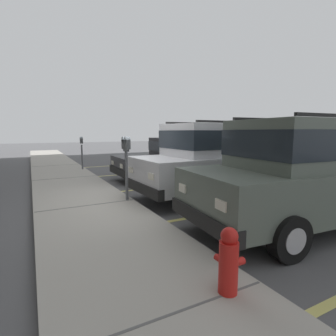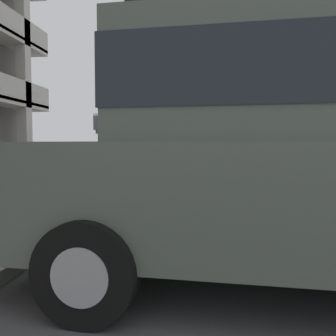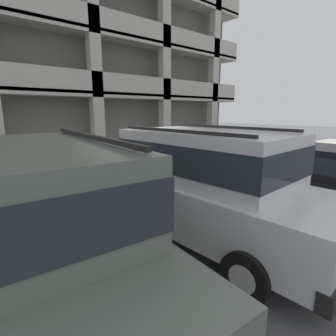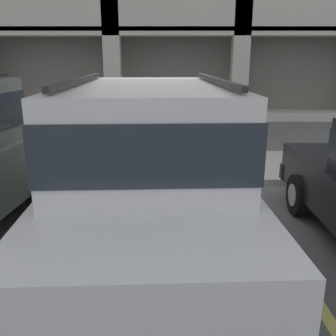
{
  "view_description": "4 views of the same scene",
  "coord_description": "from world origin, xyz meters",
  "px_view_note": "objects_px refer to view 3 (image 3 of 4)",
  "views": [
    {
      "loc": [
        -5.91,
        2.36,
        1.77
      ],
      "look_at": [
        0.24,
        -0.87,
        0.8
      ],
      "focal_mm": 28.0,
      "sensor_mm": 36.0,
      "label": 1
    },
    {
      "loc": [
        -5.86,
        -1.43,
        1.1
      ],
      "look_at": [
        -0.04,
        -0.78,
        0.76
      ],
      "focal_mm": 40.0,
      "sensor_mm": 36.0,
      "label": 2
    },
    {
      "loc": [
        -3.55,
        -5.28,
        2.31
      ],
      "look_at": [
        0.24,
        -0.83,
        1.03
      ],
      "focal_mm": 28.0,
      "sensor_mm": 36.0,
      "label": 3
    },
    {
      "loc": [
        0.07,
        -6.22,
        2.22
      ],
      "look_at": [
        0.06,
        -1.08,
        0.72
      ],
      "focal_mm": 40.0,
      "sensor_mm": 36.0,
      "label": 4
    }
  ],
  "objects_px": {
    "red_sedan": "(35,222)",
    "silver_suv": "(204,181)",
    "parking_meter_far": "(259,143)",
    "parking_meter_near": "(133,153)",
    "dark_hatchback": "(294,174)"
  },
  "relations": [
    {
      "from": "silver_suv",
      "to": "red_sedan",
      "type": "xyz_separation_m",
      "value": [
        -2.77,
        0.03,
        0.0
      ]
    },
    {
      "from": "red_sedan",
      "to": "parking_meter_near",
      "type": "xyz_separation_m",
      "value": [
        2.97,
        2.58,
        0.17
      ]
    },
    {
      "from": "red_sedan",
      "to": "parking_meter_near",
      "type": "bearing_deg",
      "value": 45.66
    },
    {
      "from": "dark_hatchback",
      "to": "parking_meter_far",
      "type": "distance_m",
      "value": 4.38
    },
    {
      "from": "silver_suv",
      "to": "parking_meter_near",
      "type": "bearing_deg",
      "value": 83.08
    },
    {
      "from": "dark_hatchback",
      "to": "parking_meter_near",
      "type": "distance_m",
      "value": 4.01
    },
    {
      "from": "red_sedan",
      "to": "silver_suv",
      "type": "bearing_deg",
      "value": 4.08
    },
    {
      "from": "parking_meter_near",
      "to": "parking_meter_far",
      "type": "bearing_deg",
      "value": 0.14
    },
    {
      "from": "silver_suv",
      "to": "red_sedan",
      "type": "relative_size",
      "value": 0.99
    },
    {
      "from": "red_sedan",
      "to": "parking_meter_near",
      "type": "height_order",
      "value": "red_sedan"
    },
    {
      "from": "silver_suv",
      "to": "dark_hatchback",
      "type": "height_order",
      "value": "silver_suv"
    },
    {
      "from": "silver_suv",
      "to": "dark_hatchback",
      "type": "relative_size",
      "value": 1.08
    },
    {
      "from": "silver_suv",
      "to": "parking_meter_far",
      "type": "relative_size",
      "value": 3.39
    },
    {
      "from": "dark_hatchback",
      "to": "red_sedan",
      "type": "bearing_deg",
      "value": 177.32
    },
    {
      "from": "parking_meter_near",
      "to": "parking_meter_far",
      "type": "xyz_separation_m",
      "value": [
        5.99,
        0.02,
        -0.2
      ]
    }
  ]
}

